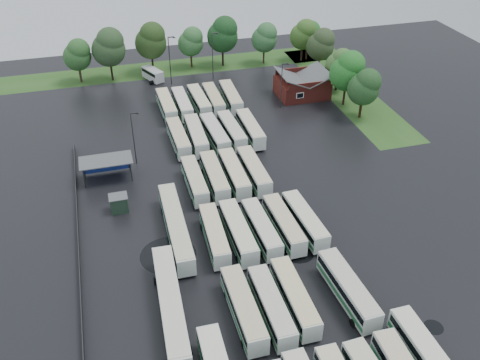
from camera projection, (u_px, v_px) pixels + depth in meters
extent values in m
plane|color=black|center=(250.00, 245.00, 72.20)|extent=(160.00, 160.00, 0.00)
cube|color=maroon|center=(302.00, 88.00, 110.83)|extent=(10.00, 8.00, 3.40)
cube|color=#4C4F51|center=(291.00, 77.00, 108.82)|extent=(5.07, 8.60, 2.19)
cube|color=#4C4F51|center=(314.00, 75.00, 109.94)|extent=(5.07, 8.60, 2.19)
cube|color=maroon|center=(310.00, 85.00, 106.41)|extent=(9.00, 0.20, 1.20)
cube|color=silver|center=(300.00, 95.00, 106.98)|extent=(1.60, 0.12, 1.20)
cylinder|color=#2D2D30|center=(84.00, 179.00, 82.57)|extent=(0.16, 0.16, 3.40)
cylinder|color=#2D2D30|center=(131.00, 172.00, 84.18)|extent=(0.16, 0.16, 3.40)
cylinder|color=#2D2D30|center=(84.00, 168.00, 85.13)|extent=(0.16, 0.16, 3.40)
cylinder|color=#2D2D30|center=(129.00, 162.00, 86.74)|extent=(0.16, 0.16, 3.40)
cube|color=#4C4F51|center=(106.00, 160.00, 83.65)|extent=(8.20, 4.20, 0.15)
cube|color=navy|center=(106.00, 164.00, 86.23)|extent=(7.60, 0.08, 2.60)
cube|color=#1A3021|center=(119.00, 204.00, 77.94)|extent=(2.50, 2.00, 2.50)
cube|color=#4C4F51|center=(118.00, 196.00, 77.21)|extent=(2.70, 2.20, 0.12)
cube|color=#2C541D|center=(179.00, 67.00, 124.43)|extent=(80.00, 10.00, 0.01)
cube|color=#2C541D|center=(345.00, 90.00, 114.02)|extent=(10.00, 50.00, 0.01)
cube|color=#2D2D30|center=(78.00, 234.00, 73.28)|extent=(0.10, 50.00, 1.20)
cube|color=silver|center=(243.00, 309.00, 60.46)|extent=(2.49, 11.68, 2.67)
cube|color=black|center=(243.00, 305.00, 60.16)|extent=(2.55, 11.22, 0.86)
cube|color=#2B7545|center=(243.00, 312.00, 60.79)|extent=(2.54, 11.45, 0.59)
cube|color=beige|center=(243.00, 300.00, 59.69)|extent=(2.39, 11.33, 0.12)
cylinder|color=black|center=(253.00, 342.00, 58.22)|extent=(2.48, 0.93, 0.93)
cylinder|color=black|center=(235.00, 294.00, 64.19)|extent=(2.48, 0.93, 0.93)
cube|color=silver|center=(271.00, 306.00, 60.81)|extent=(2.39, 11.24, 2.57)
cube|color=black|center=(271.00, 303.00, 60.52)|extent=(2.44, 10.79, 0.82)
cube|color=#347C4B|center=(271.00, 310.00, 61.13)|extent=(2.43, 11.01, 0.57)
cube|color=beige|center=(272.00, 298.00, 60.07)|extent=(2.29, 10.90, 0.11)
cylinder|color=black|center=(281.00, 338.00, 58.66)|extent=(2.39, 0.90, 0.90)
cylinder|color=black|center=(262.00, 292.00, 64.40)|extent=(2.39, 0.90, 0.90)
cube|color=silver|center=(295.00, 297.00, 61.96)|extent=(2.40, 11.31, 2.59)
cube|color=black|center=(295.00, 294.00, 61.67)|extent=(2.45, 10.86, 0.83)
cube|color=#267540|center=(294.00, 301.00, 62.28)|extent=(2.45, 11.08, 0.57)
cube|color=beige|center=(295.00, 289.00, 61.21)|extent=(2.30, 10.97, 0.11)
cylinder|color=black|center=(305.00, 328.00, 59.80)|extent=(2.40, 0.90, 0.90)
cylinder|color=black|center=(284.00, 284.00, 65.57)|extent=(2.40, 0.90, 0.90)
cube|color=silver|center=(348.00, 289.00, 62.97)|extent=(3.03, 11.82, 2.68)
cube|color=black|center=(349.00, 286.00, 62.67)|extent=(3.07, 11.36, 0.86)
cube|color=#2A7741|center=(347.00, 293.00, 63.30)|extent=(3.07, 11.59, 0.59)
cube|color=beige|center=(349.00, 281.00, 62.20)|extent=(2.92, 11.47, 0.12)
cylinder|color=black|center=(361.00, 321.00, 60.73)|extent=(2.49, 0.94, 0.94)
cylinder|color=black|center=(334.00, 276.00, 66.72)|extent=(2.49, 0.94, 0.94)
cube|color=silver|center=(214.00, 235.00, 71.34)|extent=(2.77, 11.18, 2.54)
cube|color=black|center=(214.00, 232.00, 71.05)|extent=(2.81, 10.74, 0.81)
cube|color=#1C7C43|center=(215.00, 238.00, 71.65)|extent=(2.80, 10.96, 0.56)
cube|color=beige|center=(214.00, 227.00, 70.60)|extent=(2.66, 10.85, 0.11)
cylinder|color=black|center=(221.00, 260.00, 69.21)|extent=(2.36, 0.89, 0.89)
cylinder|color=black|center=(209.00, 226.00, 74.88)|extent=(2.36, 0.89, 0.89)
cube|color=silver|center=(238.00, 232.00, 71.73)|extent=(2.52, 11.69, 2.67)
cube|color=black|center=(238.00, 229.00, 71.44)|extent=(2.57, 11.22, 0.86)
cube|color=#2A7242|center=(238.00, 235.00, 72.06)|extent=(2.57, 11.46, 0.59)
cube|color=beige|center=(238.00, 224.00, 70.96)|extent=(2.42, 11.34, 0.12)
cylinder|color=black|center=(246.00, 258.00, 69.50)|extent=(2.48, 0.93, 0.93)
cylinder|color=black|center=(231.00, 223.00, 75.46)|extent=(2.48, 0.93, 0.93)
cube|color=silver|center=(261.00, 229.00, 72.44)|extent=(2.63, 11.15, 2.54)
cube|color=black|center=(261.00, 226.00, 72.16)|extent=(2.67, 10.70, 0.81)
cube|color=#27763E|center=(261.00, 232.00, 72.76)|extent=(2.67, 10.93, 0.56)
cube|color=beige|center=(262.00, 221.00, 71.71)|extent=(2.53, 10.81, 0.11)
cylinder|color=black|center=(269.00, 253.00, 70.32)|extent=(2.36, 0.89, 0.89)
cylinder|color=black|center=(254.00, 221.00, 75.99)|extent=(2.36, 0.89, 0.89)
cube|color=silver|center=(284.00, 224.00, 73.21)|extent=(2.64, 11.27, 2.57)
cube|color=black|center=(284.00, 221.00, 72.93)|extent=(2.68, 10.82, 0.82)
cube|color=#27733D|center=(284.00, 228.00, 73.53)|extent=(2.68, 11.05, 0.57)
cube|color=beige|center=(284.00, 217.00, 72.47)|extent=(2.54, 10.93, 0.11)
cylinder|color=black|center=(292.00, 248.00, 71.06)|extent=(2.38, 0.90, 0.90)
cylinder|color=black|center=(275.00, 216.00, 76.79)|extent=(2.38, 0.90, 0.90)
cube|color=silver|center=(305.00, 220.00, 73.93)|extent=(2.89, 11.32, 2.57)
cube|color=black|center=(305.00, 218.00, 73.64)|extent=(2.92, 10.87, 0.82)
cube|color=#33804B|center=(304.00, 224.00, 74.24)|extent=(2.92, 11.09, 0.57)
cube|color=beige|center=(305.00, 213.00, 73.18)|extent=(2.78, 10.97, 0.11)
cylinder|color=black|center=(314.00, 244.00, 71.78)|extent=(2.38, 0.90, 0.90)
cylinder|color=black|center=(295.00, 213.00, 77.51)|extent=(2.38, 0.90, 0.90)
cube|color=silver|center=(195.00, 181.00, 82.15)|extent=(2.32, 11.08, 2.54)
cube|color=black|center=(194.00, 178.00, 81.86)|extent=(2.37, 10.64, 0.81)
cube|color=#2F804E|center=(195.00, 184.00, 82.46)|extent=(2.36, 10.86, 0.56)
cube|color=beige|center=(194.00, 174.00, 81.41)|extent=(2.22, 10.75, 0.11)
cylinder|color=black|center=(200.00, 200.00, 80.02)|extent=(2.35, 0.89, 0.89)
cylinder|color=black|center=(191.00, 175.00, 85.69)|extent=(2.35, 0.89, 0.89)
cube|color=silver|center=(215.00, 177.00, 82.96)|extent=(2.55, 11.58, 2.65)
cube|color=black|center=(214.00, 174.00, 82.66)|extent=(2.60, 11.12, 0.85)
cube|color=#1C7540|center=(215.00, 180.00, 83.28)|extent=(2.59, 11.35, 0.58)
cube|color=beige|center=(214.00, 169.00, 82.19)|extent=(2.45, 11.23, 0.12)
cylinder|color=black|center=(220.00, 197.00, 80.74)|extent=(2.45, 0.92, 0.92)
cylinder|color=black|center=(210.00, 171.00, 86.65)|extent=(2.45, 0.92, 0.92)
cube|color=silver|center=(234.00, 174.00, 83.66)|extent=(2.44, 11.55, 2.65)
cube|color=black|center=(234.00, 171.00, 83.36)|extent=(2.50, 11.09, 0.85)
cube|color=#1E7338|center=(234.00, 177.00, 83.98)|extent=(2.49, 11.32, 0.58)
cube|color=beige|center=(234.00, 166.00, 82.89)|extent=(2.35, 11.20, 0.12)
cylinder|color=black|center=(241.00, 194.00, 81.44)|extent=(2.45, 0.92, 0.92)
cylinder|color=black|center=(228.00, 169.00, 87.34)|extent=(2.45, 0.92, 0.92)
cube|color=silver|center=(254.00, 171.00, 84.29)|extent=(2.50, 11.56, 2.64)
cube|color=black|center=(254.00, 168.00, 84.00)|extent=(2.56, 11.10, 0.85)
cube|color=#297243|center=(254.00, 174.00, 84.62)|extent=(2.55, 11.33, 0.58)
cube|color=beige|center=(254.00, 164.00, 83.53)|extent=(2.40, 11.21, 0.12)
cylinder|color=black|center=(261.00, 191.00, 82.08)|extent=(2.45, 0.92, 0.92)
cylinder|color=black|center=(247.00, 166.00, 87.98)|extent=(2.45, 0.92, 0.92)
cube|color=silver|center=(179.00, 138.00, 93.14)|extent=(2.54, 11.30, 2.58)
cube|color=black|center=(178.00, 136.00, 92.85)|extent=(2.59, 10.85, 0.83)
cube|color=#2C7847|center=(179.00, 141.00, 93.46)|extent=(2.58, 11.08, 0.57)
cube|color=beige|center=(178.00, 131.00, 92.40)|extent=(2.44, 10.96, 0.11)
cylinder|color=black|center=(183.00, 155.00, 90.98)|extent=(2.39, 0.90, 0.90)
cylinder|color=black|center=(175.00, 135.00, 96.74)|extent=(2.39, 0.90, 0.90)
cube|color=silver|center=(196.00, 136.00, 93.77)|extent=(2.74, 11.74, 2.68)
cube|color=black|center=(196.00, 133.00, 93.48)|extent=(2.78, 11.28, 0.86)
cube|color=#31764C|center=(196.00, 138.00, 94.10)|extent=(2.78, 11.51, 0.59)
cube|color=beige|center=(196.00, 129.00, 93.00)|extent=(2.63, 11.39, 0.12)
cylinder|color=black|center=(201.00, 153.00, 91.53)|extent=(2.48, 0.93, 0.93)
cylinder|color=black|center=(192.00, 132.00, 97.51)|extent=(2.48, 0.93, 0.93)
cube|color=silver|center=(215.00, 134.00, 94.28)|extent=(3.00, 11.73, 2.66)
cube|color=black|center=(215.00, 131.00, 93.98)|extent=(3.03, 11.27, 0.85)
cube|color=#296F3E|center=(215.00, 137.00, 94.61)|extent=(3.03, 11.50, 0.59)
cube|color=beige|center=(215.00, 127.00, 93.51)|extent=(2.88, 11.37, 0.12)
cylinder|color=black|center=(220.00, 151.00, 92.05)|extent=(2.47, 0.93, 0.93)
cylinder|color=black|center=(210.00, 131.00, 98.00)|extent=(2.47, 0.93, 0.93)
cube|color=silver|center=(232.00, 131.00, 95.36)|extent=(2.77, 11.39, 2.59)
cube|color=black|center=(232.00, 128.00, 95.07)|extent=(2.81, 10.94, 0.83)
cube|color=#296E3E|center=(232.00, 133.00, 95.67)|extent=(2.81, 11.17, 0.57)
cube|color=beige|center=(232.00, 124.00, 94.61)|extent=(2.66, 11.05, 0.11)
cylinder|color=black|center=(237.00, 147.00, 93.19)|extent=(2.40, 0.91, 0.91)
cylinder|color=black|center=(227.00, 128.00, 98.97)|extent=(2.40, 0.91, 0.91)
cube|color=silver|center=(250.00, 129.00, 95.89)|extent=(2.41, 11.39, 2.61)
cube|color=black|center=(250.00, 126.00, 95.60)|extent=(2.46, 10.93, 0.83)
cube|color=#267742|center=(250.00, 132.00, 96.21)|extent=(2.45, 11.16, 0.57)
cube|color=beige|center=(250.00, 122.00, 95.14)|extent=(2.31, 11.05, 0.11)
cylinder|color=black|center=(256.00, 145.00, 93.71)|extent=(2.42, 0.91, 0.91)
cylinder|color=black|center=(245.00, 126.00, 99.53)|extent=(2.42, 0.91, 0.91)
cube|color=silver|center=(167.00, 106.00, 103.79)|extent=(2.56, 11.40, 2.60)
cube|color=black|center=(166.00, 103.00, 103.50)|extent=(2.61, 10.95, 0.83)
cube|color=#22773B|center=(167.00, 108.00, 104.11)|extent=(2.60, 11.17, 0.57)
cube|color=beige|center=(166.00, 99.00, 103.04)|extent=(2.46, 11.06, 0.11)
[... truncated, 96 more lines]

